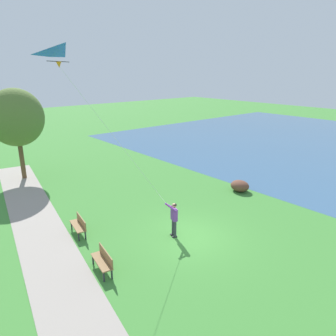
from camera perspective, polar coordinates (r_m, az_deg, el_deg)
ground_plane at (r=15.75m, az=3.72°, el=-12.30°), size 120.00×120.00×0.00m
lake_water at (r=38.55m, az=27.80°, el=3.67°), size 36.00×44.00×0.01m
walkway_path at (r=14.59m, az=-20.03°, el=-16.02°), size 7.71×31.95×0.02m
person_kite_flyer at (r=15.28m, az=1.04°, el=-8.80°), size 0.63×0.49×1.83m
flying_kite at (r=12.61m, az=-17.86°, el=18.53°), size 4.60×1.91×6.81m
park_bench_near_walkway at (r=13.38m, az=-11.66°, el=-15.94°), size 0.68×1.55×0.88m
park_bench_far_walkway at (r=16.32m, az=-15.80°, el=-9.80°), size 0.68×1.55×0.88m
tree_lakeside_near at (r=25.09m, az=-25.84°, el=8.20°), size 3.90×3.49×6.62m
lakeside_shrub at (r=21.62m, az=12.89°, el=-3.17°), size 1.10×1.28×0.74m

